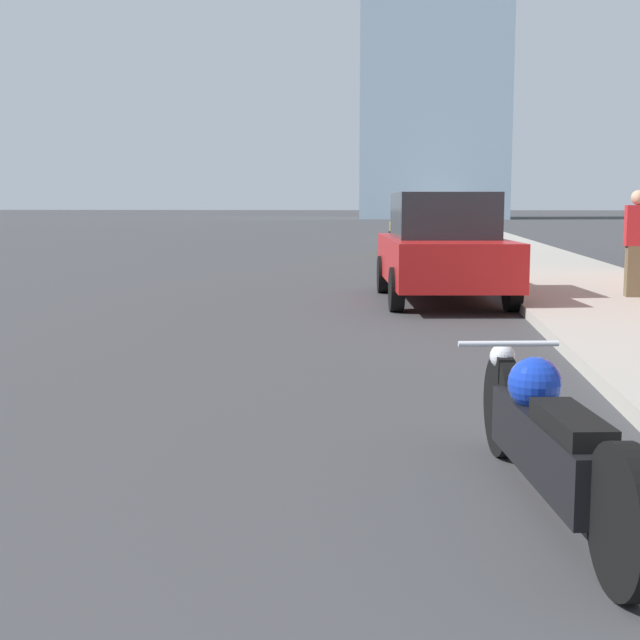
% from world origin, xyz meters
% --- Properties ---
extents(sidewalk, '(3.18, 240.00, 0.15)m').
position_xyz_m(sidewalk, '(5.10, 40.00, 0.07)').
color(sidewalk, '#9E998E').
rests_on(sidewalk, ground_plane).
extents(motorcycle, '(0.66, 2.69, 0.76)m').
position_xyz_m(motorcycle, '(2.61, 4.95, 0.38)').
color(motorcycle, black).
rests_on(motorcycle, ground_plane).
extents(parked_car_red, '(2.24, 4.66, 1.76)m').
position_xyz_m(parked_car_red, '(2.42, 14.93, 0.87)').
color(parked_car_red, red).
rests_on(parked_car_red, ground_plane).
extents(parked_car_yellow, '(2.10, 4.23, 1.68)m').
position_xyz_m(parked_car_yellow, '(2.27, 28.02, 0.84)').
color(parked_car_yellow, gold).
rests_on(parked_car_yellow, ground_plane).
extents(parked_car_white, '(2.13, 4.59, 1.84)m').
position_xyz_m(parked_car_white, '(2.41, 40.13, 0.91)').
color(parked_car_white, silver).
rests_on(parked_car_white, ground_plane).
extents(pedestrian, '(0.36, 0.23, 1.64)m').
position_xyz_m(pedestrian, '(5.38, 14.52, 0.99)').
color(pedestrian, brown).
rests_on(pedestrian, sidewalk).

